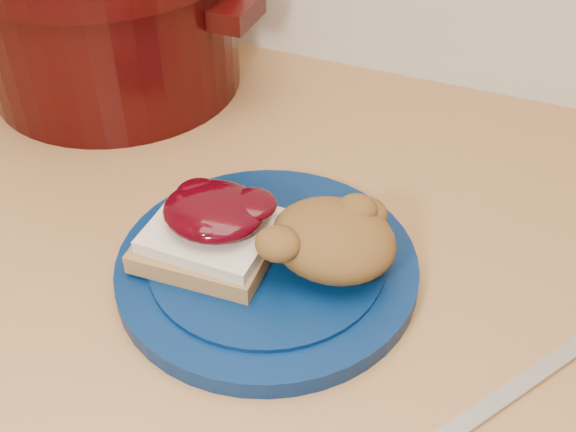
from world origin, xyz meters
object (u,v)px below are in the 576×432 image
at_px(plate, 267,268).
at_px(dutch_oven, 109,11).
at_px(butter_knife, 525,382).
at_px(pepper_grinder, 108,11).

xyz_separation_m(plate, dutch_oven, (-0.28, 0.22, 0.08)).
bearing_deg(butter_knife, pepper_grinder, 92.96).
xyz_separation_m(dutch_oven, pepper_grinder, (-0.04, 0.05, -0.03)).
distance_m(butter_knife, pepper_grinder, 0.61).
height_order(butter_knife, dutch_oven, dutch_oven).
relative_size(plate, dutch_oven, 0.71).
height_order(plate, butter_knife, plate).
xyz_separation_m(butter_knife, dutch_oven, (-0.49, 0.25, 0.08)).
relative_size(butter_knife, dutch_oven, 0.49).
distance_m(plate, butter_knife, 0.21).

